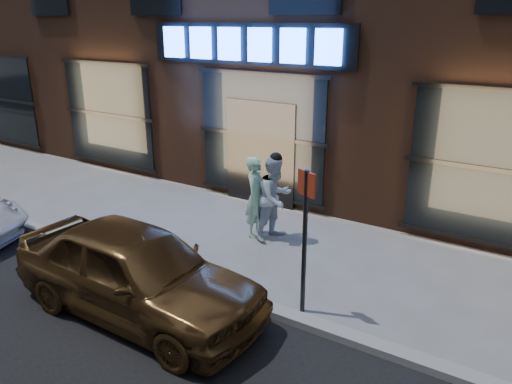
# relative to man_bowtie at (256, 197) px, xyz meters

# --- Properties ---
(ground) EXTENTS (90.00, 90.00, 0.00)m
(ground) POSITION_rel_man_bowtie_xyz_m (-0.91, -2.30, -0.81)
(ground) COLOR slate
(ground) RESTS_ON ground
(curb) EXTENTS (60.00, 0.25, 0.12)m
(curb) POSITION_rel_man_bowtie_xyz_m (-0.91, -2.30, -0.75)
(curb) COLOR gray
(curb) RESTS_ON ground
(man_bowtie) EXTENTS (0.49, 0.66, 1.62)m
(man_bowtie) POSITION_rel_man_bowtie_xyz_m (0.00, 0.00, 0.00)
(man_bowtie) COLOR #C2FFCB
(man_bowtie) RESTS_ON ground
(man_cap) EXTENTS (0.81, 0.94, 1.68)m
(man_cap) POSITION_rel_man_bowtie_xyz_m (0.40, 0.07, 0.03)
(man_cap) COLOR white
(man_cap) RESTS_ON ground
(gold_sedan) EXTENTS (4.04, 1.65, 1.37)m
(gold_sedan) POSITION_rel_man_bowtie_xyz_m (0.07, -3.31, -0.13)
(gold_sedan) COLOR brown
(gold_sedan) RESTS_ON ground
(sign_post) EXTENTS (0.33, 0.17, 2.20)m
(sign_post) POSITION_rel_man_bowtie_xyz_m (2.08, -1.97, 0.52)
(sign_post) COLOR #262628
(sign_post) RESTS_ON ground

